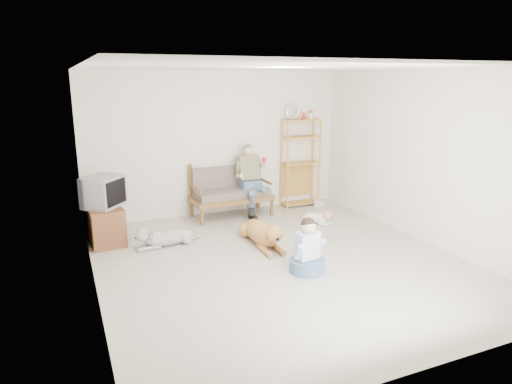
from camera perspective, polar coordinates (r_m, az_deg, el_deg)
name	(u,v)px	position (r m, az deg, el deg)	size (l,w,h in m)	color
floor	(280,262)	(6.63, 3.07, -8.72)	(5.50, 5.50, 0.00)	beige
ceiling	(283,67)	(6.11, 3.41, 15.31)	(5.50, 5.50, 0.00)	silver
wall_back	(217,144)	(8.74, -4.87, 6.05)	(5.00, 5.00, 0.00)	beige
wall_front	(430,230)	(4.04, 20.93, -4.44)	(5.00, 5.00, 0.00)	beige
wall_left	(87,187)	(5.60, -20.32, 0.64)	(5.50, 5.50, 0.00)	beige
wall_right	(424,157)	(7.66, 20.25, 4.08)	(5.50, 5.50, 0.00)	beige
loveseat	(230,191)	(8.66, -3.22, 0.17)	(1.52, 0.75, 0.95)	brown
man	(251,184)	(8.58, -0.62, 0.98)	(0.51, 0.73, 1.19)	#4A6588
etagere	(301,162)	(9.31, 5.58, 3.77)	(0.79, 0.34, 2.07)	#B27B38
book_stack	(319,203)	(9.46, 7.86, -1.36)	(0.20, 0.15, 0.13)	beige
tv_stand	(104,224)	(7.69, -18.49, -3.80)	(0.59, 0.95, 0.60)	brown
crt_tv	(103,191)	(7.50, -18.54, 0.07)	(0.73, 0.75, 0.49)	slate
wall_outlet	(154,204)	(8.63, -12.58, -1.47)	(0.12, 0.02, 0.08)	white
golden_retriever	(263,234)	(7.21, 0.88, -5.22)	(0.41, 1.50, 0.45)	#B6803F
shaggy_dog	(163,238)	(7.31, -11.49, -5.60)	(1.15, 0.36, 0.34)	white
terrier	(320,218)	(8.33, 7.96, -3.20)	(0.40, 0.64, 0.26)	white
child	(307,252)	(6.25, 6.43, -7.52)	(0.49, 0.49, 0.77)	#4A6588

